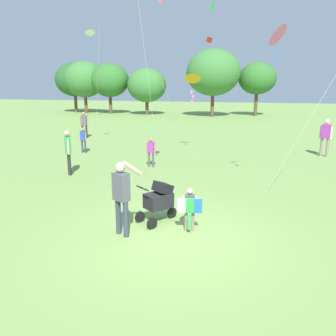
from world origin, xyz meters
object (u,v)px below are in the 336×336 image
object	(u,v)px
kite_orange_delta	(278,36)
person_red_shirt	(151,150)
child_with_butterfly_kite	(190,206)
person_couple_left	(83,138)
kite_blue_high	(193,79)
person_sitting_far	(326,135)
stroller	(159,198)
person_back_turned	(84,123)
kite_green_novelty	(90,35)
person_kid_running	(68,149)
person_adult_flyer	(121,192)

from	to	relation	value
kite_orange_delta	person_red_shirt	size ratio (longest dim) A/B	4.12
child_with_butterfly_kite	person_couple_left	distance (m)	10.52
kite_blue_high	person_sitting_far	size ratio (longest dim) A/B	2.41
child_with_butterfly_kite	person_red_shirt	xyz separation A→B (m)	(-2.85, 5.81, 0.10)
stroller	person_back_turned	bearing A→B (deg)	125.78
person_back_turned	kite_orange_delta	bearing A→B (deg)	-37.68
kite_blue_high	person_sitting_far	world-z (taller)	kite_blue_high
person_red_shirt	person_back_turned	bearing A→B (deg)	135.59
kite_blue_high	person_red_shirt	world-z (taller)	kite_blue_high
person_red_shirt	person_couple_left	size ratio (longest dim) A/B	0.97
kite_green_novelty	person_couple_left	size ratio (longest dim) A/B	4.81
stroller	kite_green_novelty	distance (m)	12.24
child_with_butterfly_kite	kite_green_novelty	size ratio (longest dim) A/B	0.17
person_kid_running	person_back_turned	world-z (taller)	person_kid_running
child_with_butterfly_kite	person_couple_left	size ratio (longest dim) A/B	0.82
person_couple_left	kite_blue_high	bearing A→B (deg)	14.84
child_with_butterfly_kite	person_red_shirt	distance (m)	6.47
kite_orange_delta	kite_blue_high	size ratio (longest dim) A/B	1.18
stroller	person_couple_left	distance (m)	9.71
kite_green_novelty	person_red_shirt	size ratio (longest dim) A/B	4.97
person_red_shirt	person_couple_left	world-z (taller)	person_couple_left
child_with_butterfly_kite	kite_green_novelty	xyz separation A→B (m)	(-7.22, 9.45, 5.14)
person_adult_flyer	stroller	bearing A→B (deg)	58.94
person_couple_left	child_with_butterfly_kite	bearing A→B (deg)	-48.04
person_couple_left	person_kid_running	distance (m)	4.28
person_red_shirt	person_back_turned	size ratio (longest dim) A/B	0.74
kite_orange_delta	stroller	bearing A→B (deg)	-128.47
person_kid_running	person_back_turned	bearing A→B (deg)	115.27
kite_green_novelty	person_sitting_far	bearing A→B (deg)	2.79
person_adult_flyer	kite_green_novelty	distance (m)	12.54
person_red_shirt	person_kid_running	distance (m)	3.27
stroller	person_kid_running	distance (m)	5.81
person_red_shirt	person_adult_flyer	bearing A→B (deg)	-77.43
child_with_butterfly_kite	person_back_turned	world-z (taller)	person_back_turned
person_red_shirt	person_couple_left	distance (m)	4.65
person_adult_flyer	stroller	size ratio (longest dim) A/B	1.69
stroller	kite_orange_delta	distance (m)	5.82
kite_blue_high	stroller	bearing A→B (deg)	-83.46
stroller	kite_orange_delta	world-z (taller)	kite_orange_delta
person_adult_flyer	person_back_turned	xyz separation A→B (m)	(-7.99, 12.84, -0.05)
kite_orange_delta	kite_green_novelty	xyz separation A→B (m)	(-8.98, 5.83, 1.09)
child_with_butterfly_kite	person_red_shirt	size ratio (longest dim) A/B	0.85
kite_orange_delta	kite_green_novelty	distance (m)	10.76
person_sitting_far	person_back_turned	world-z (taller)	person_sitting_far
child_with_butterfly_kite	kite_orange_delta	world-z (taller)	kite_orange_delta
person_red_shirt	person_sitting_far	xyz separation A→B (m)	(7.20, 4.20, 0.33)
person_adult_flyer	kite_orange_delta	distance (m)	6.42
person_adult_flyer	person_kid_running	world-z (taller)	person_adult_flyer
kite_orange_delta	person_sitting_far	world-z (taller)	kite_orange_delta
person_sitting_far	person_couple_left	world-z (taller)	person_sitting_far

